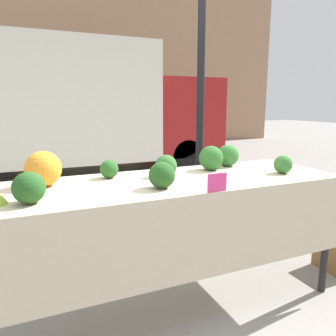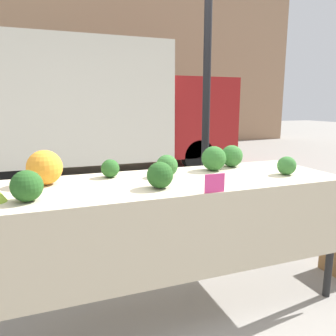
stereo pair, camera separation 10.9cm
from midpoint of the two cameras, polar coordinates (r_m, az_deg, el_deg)
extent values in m
plane|color=gray|center=(2.45, -1.38, -22.36)|extent=(40.00, 40.00, 0.00)
cube|color=#9E7A5B|center=(11.01, -20.47, 19.29)|extent=(16.00, 0.60, 6.09)
cylinder|color=black|center=(3.04, 4.61, 11.40)|extent=(0.07, 0.07, 2.74)
cube|color=silver|center=(6.59, -20.51, 10.71)|extent=(3.83, 1.82, 2.18)
cube|color=maroon|center=(7.25, 1.17, 8.95)|extent=(1.43, 1.67, 1.57)
cylinder|color=black|center=(6.60, 2.65, 2.16)|extent=(0.65, 0.22, 0.65)
cylinder|color=black|center=(7.92, -2.00, 3.65)|extent=(0.65, 0.22, 0.65)
cube|color=beige|center=(2.11, -1.49, -2.55)|extent=(2.30, 0.76, 0.03)
cube|color=beige|center=(1.86, 2.99, -12.68)|extent=(2.30, 0.01, 0.48)
cylinder|color=black|center=(2.61, 24.77, -10.89)|extent=(0.05, 0.05, 0.84)
cylinder|color=black|center=(3.04, 15.74, -7.19)|extent=(0.05, 0.05, 0.84)
sphere|color=orange|center=(2.08, -22.30, -0.13)|extent=(0.21, 0.21, 0.21)
sphere|color=#23511E|center=(1.89, -2.73, -1.27)|extent=(0.15, 0.15, 0.15)
sphere|color=#23511E|center=(1.76, -24.73, -3.16)|extent=(0.16, 0.16, 0.16)
sphere|color=#285B23|center=(2.20, -11.63, -0.18)|extent=(0.12, 0.12, 0.12)
sphere|color=#336B2D|center=(2.19, -1.78, 0.39)|extent=(0.15, 0.15, 0.15)
sphere|color=#2D6628|center=(2.42, 6.24, 1.73)|extent=(0.18, 0.18, 0.18)
sphere|color=#336B2D|center=(2.60, 9.21, 2.16)|extent=(0.17, 0.17, 0.17)
sphere|color=#336B2D|center=(2.41, 18.18, 0.58)|extent=(0.13, 0.13, 0.13)
cube|color=#E53D84|center=(1.83, 6.85, -2.55)|extent=(0.12, 0.01, 0.11)
camera|label=1|loc=(0.05, -91.50, -0.29)|focal=35.00mm
camera|label=2|loc=(0.05, 88.50, 0.29)|focal=35.00mm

